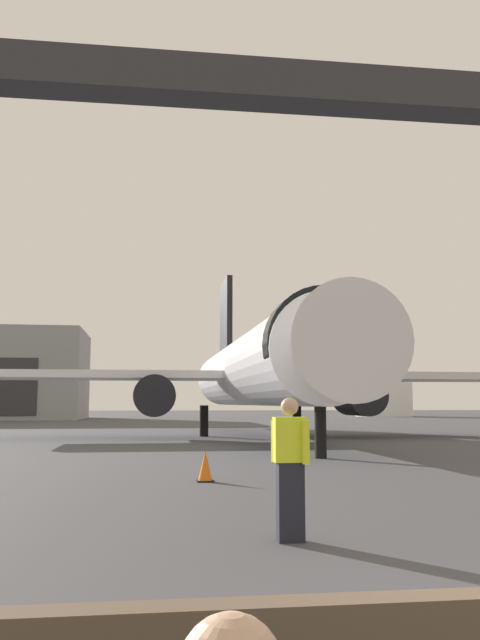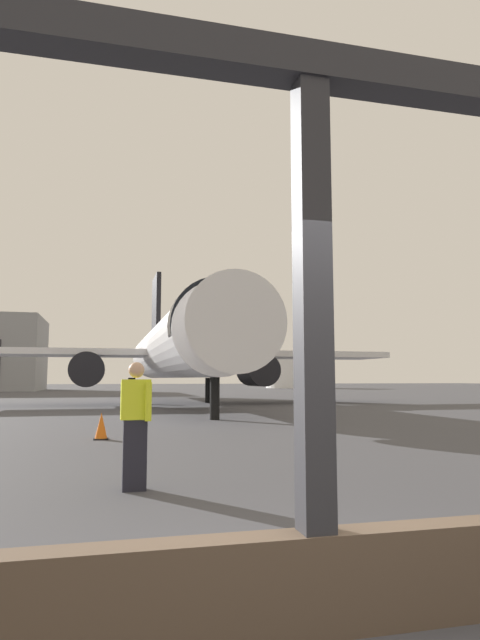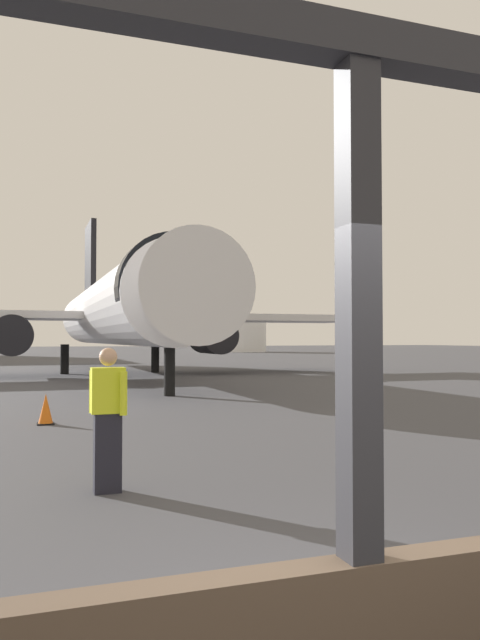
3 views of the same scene
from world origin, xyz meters
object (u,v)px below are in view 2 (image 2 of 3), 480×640
object	(u,v)px
fuel_storage_tank	(288,373)
ground_crew_worker	(135,423)
traffic_cone	(101,427)
airplane	(176,348)

from	to	relation	value
fuel_storage_tank	ground_crew_worker	bearing A→B (deg)	-110.62
traffic_cone	fuel_storage_tank	world-z (taller)	fuel_storage_tank
ground_crew_worker	fuel_storage_tank	distance (m)	79.53
traffic_cone	fuel_storage_tank	distance (m)	73.75
airplane	traffic_cone	world-z (taller)	airplane
fuel_storage_tank	airplane	bearing A→B (deg)	-115.81
ground_crew_worker	traffic_cone	distance (m)	6.48
airplane	fuel_storage_tank	world-z (taller)	airplane
airplane	ground_crew_worker	bearing A→B (deg)	-98.41
ground_crew_worker	fuel_storage_tank	size ratio (longest dim) A/B	0.24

